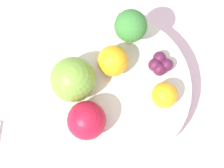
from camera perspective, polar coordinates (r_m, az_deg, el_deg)
name	(u,v)px	position (r m, az deg, el deg)	size (l,w,h in m)	color
ground_plane	(112,96)	(0.60, 0.00, -1.79)	(6.00, 6.00, 0.00)	gray
table_surface	(112,94)	(0.59, 0.00, -1.55)	(1.20, 1.20, 0.02)	silver
bowl	(112,89)	(0.56, 0.00, -0.82)	(0.23, 0.23, 0.04)	silver
broccoli	(130,27)	(0.53, 2.75, 8.72)	(0.05, 0.05, 0.07)	#99C17A
apple_red	(86,120)	(0.50, -4.00, -5.56)	(0.05, 0.05, 0.05)	#B7142D
apple_green	(72,77)	(0.52, -6.07, 1.03)	(0.06, 0.06, 0.06)	olive
orange_front	(164,95)	(0.52, 7.90, -1.67)	(0.04, 0.04, 0.04)	orange
orange_back	(113,61)	(0.53, 0.08, 3.55)	(0.04, 0.04, 0.04)	orange
grape_cluster	(159,64)	(0.55, 7.23, 3.01)	(0.04, 0.04, 0.02)	#511938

